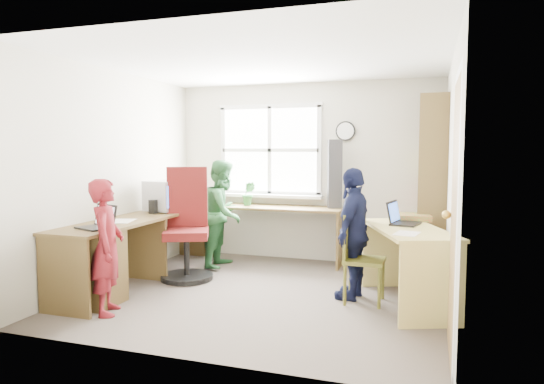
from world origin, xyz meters
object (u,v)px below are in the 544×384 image
(wooden_chair, at_px, (358,254))
(swivel_chair, at_px, (187,231))
(crt_monitor, at_px, (163,196))
(person_green, at_px, (224,213))
(cd_tower, at_px, (335,174))
(person_red, at_px, (107,247))
(l_desk, at_px, (141,248))
(person_navy, at_px, (353,233))
(laptop_left, at_px, (99,223))
(laptop_right, at_px, (401,219))
(bookshelf, at_px, (432,193))
(right_desk, at_px, (408,249))
(potted_plant, at_px, (249,194))

(wooden_chair, bearing_deg, swivel_chair, 172.45)
(swivel_chair, distance_m, crt_monitor, 0.58)
(person_green, bearing_deg, cd_tower, -70.71)
(person_red, bearing_deg, l_desk, -15.82)
(person_red, relative_size, person_green, 0.91)
(swivel_chair, height_order, person_navy, person_navy)
(laptop_left, distance_m, person_navy, 2.51)
(l_desk, height_order, cd_tower, cd_tower)
(laptop_left, xyz_separation_m, laptop_right, (2.76, 1.13, 0.01))
(bookshelf, bearing_deg, person_green, -175.60)
(right_desk, bearing_deg, laptop_left, 176.62)
(right_desk, bearing_deg, wooden_chair, 165.64)
(cd_tower, distance_m, person_navy, 1.53)
(swivel_chair, bearing_deg, laptop_right, -24.05)
(laptop_right, bearing_deg, person_navy, 121.80)
(laptop_left, xyz_separation_m, person_red, (0.24, -0.20, -0.18))
(wooden_chair, xyz_separation_m, person_navy, (-0.06, 0.12, 0.18))
(l_desk, height_order, laptop_left, laptop_left)
(right_desk, distance_m, wooden_chair, 0.48)
(potted_plant, distance_m, person_red, 2.50)
(right_desk, bearing_deg, potted_plant, 127.10)
(crt_monitor, xyz_separation_m, person_red, (0.30, -1.51, -0.32))
(person_navy, bearing_deg, right_desk, 92.10)
(person_red, bearing_deg, cd_tower, -58.65)
(person_green, bearing_deg, crt_monitor, 129.39)
(laptop_right, xyz_separation_m, person_green, (-2.25, 0.68, -0.12))
(right_desk, relative_size, crt_monitor, 3.28)
(person_green, bearing_deg, bookshelf, -87.31)
(person_red, bearing_deg, laptop_right, -88.23)
(bookshelf, xyz_separation_m, person_navy, (-0.75, -1.04, -0.34))
(l_desk, height_order, person_navy, person_navy)
(laptop_left, relative_size, cd_tower, 0.45)
(wooden_chair, bearing_deg, laptop_right, 35.79)
(right_desk, xyz_separation_m, bookshelf, (0.22, 1.10, 0.45))
(swivel_chair, bearing_deg, laptop_left, -130.31)
(crt_monitor, bearing_deg, right_desk, 3.06)
(crt_monitor, relative_size, potted_plant, 1.36)
(cd_tower, xyz_separation_m, person_red, (-1.62, -2.53, -0.57))
(l_desk, height_order, potted_plant, potted_plant)
(person_green, bearing_deg, right_desk, -112.87)
(l_desk, bearing_deg, wooden_chair, 7.93)
(laptop_left, distance_m, potted_plant, 2.35)
(laptop_right, bearing_deg, laptop_left, 124.56)
(right_desk, height_order, person_green, person_green)
(laptop_left, distance_m, person_green, 1.89)
(laptop_right, bearing_deg, crt_monitor, 98.75)
(bookshelf, distance_m, crt_monitor, 3.21)
(potted_plant, relative_size, person_red, 0.26)
(person_red, bearing_deg, laptop_left, 23.46)
(swivel_chair, distance_m, wooden_chair, 2.06)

